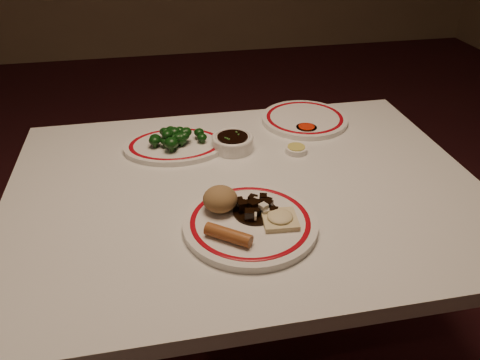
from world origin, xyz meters
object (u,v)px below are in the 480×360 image
main_plate (250,223)px  broccoli_plate (176,145)px  rice_mound (220,199)px  stirfry_heap (256,208)px  fried_wonton (280,218)px  dining_table (245,214)px  spring_roll (228,235)px  broccoli_pile (175,137)px  soy_bowl (233,143)px

main_plate → broccoli_plate: size_ratio=1.27×
rice_mound → stirfry_heap: 0.08m
main_plate → rice_mound: bearing=136.8°
stirfry_heap → fried_wonton: bearing=-46.6°
rice_mound → stirfry_heap: bearing=-18.3°
dining_table → broccoli_plate: (-0.16, 0.23, 0.10)m
main_plate → spring_roll: 0.08m
broccoli_plate → spring_roll: bearing=-80.5°
fried_wonton → rice_mound: bearing=149.3°
broccoli_plate → broccoli_pile: 0.03m
broccoli_plate → stirfry_heap: bearing=-67.4°
dining_table → broccoli_pile: 0.31m
soy_bowl → spring_roll: bearing=-101.4°
fried_wonton → broccoli_plate: (-0.20, 0.42, -0.02)m
main_plate → spring_roll: spring_roll is taller
fried_wonton → broccoli_pile: broccoli_pile is taller
dining_table → main_plate: bearing=-98.2°
fried_wonton → soy_bowl: bearing=95.6°
main_plate → stirfry_heap: bearing=56.5°
stirfry_heap → broccoli_pile: 0.40m
rice_mound → soy_bowl: size_ratio=0.68×
spring_roll → broccoli_pile: 0.46m
dining_table → main_plate: (-0.02, -0.17, 0.10)m
main_plate → fried_wonton: size_ratio=4.85×
dining_table → rice_mound: size_ratio=15.10×
stirfry_heap → broccoli_plate: stirfry_heap is taller
broccoli_plate → broccoli_pile: bearing=-100.9°
broccoli_pile → soy_bowl: 0.17m
main_plate → rice_mound: rice_mound is taller
fried_wonton → soy_bowl: soy_bowl is taller
soy_bowl → broccoli_plate: bearing=166.9°
dining_table → broccoli_pile: size_ratio=7.23×
fried_wonton → soy_bowl: size_ratio=0.69×
main_plate → soy_bowl: soy_bowl is taller
main_plate → soy_bowl: 0.36m
spring_roll → soy_bowl: spring_roll is taller
rice_mound → main_plate: bearing=-43.2°
stirfry_heap → main_plate: bearing=-123.5°
main_plate → fried_wonton: 0.07m
main_plate → soy_bowl: (0.03, 0.36, 0.01)m
rice_mound → spring_roll: bearing=-90.3°
fried_wonton → stirfry_heap: size_ratio=0.78×
dining_table → spring_roll: spring_roll is taller
fried_wonton → broccoli_plate: fried_wonton is taller
stirfry_heap → broccoli_plate: bearing=112.6°
rice_mound → fried_wonton: 0.14m
spring_roll → soy_bowl: bearing=25.4°
spring_roll → stirfry_heap: 0.12m
main_plate → soy_bowl: size_ratio=3.35×
main_plate → broccoli_pile: (-0.14, 0.40, 0.03)m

